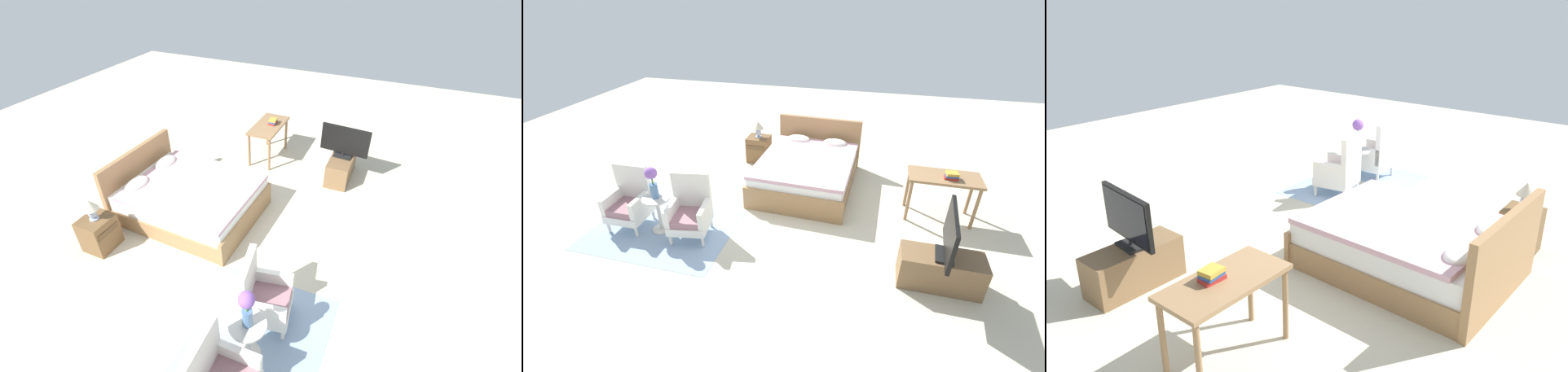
% 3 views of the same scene
% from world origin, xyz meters
% --- Properties ---
extents(ground_plane, '(16.00, 16.00, 0.00)m').
position_xyz_m(ground_plane, '(0.00, 0.00, 0.00)').
color(ground_plane, beige).
extents(floor_rug, '(2.10, 1.50, 0.01)m').
position_xyz_m(floor_rug, '(-1.79, -0.87, 0.00)').
color(floor_rug, '#8EA8C6').
rests_on(floor_rug, ground_plane).
extents(bed, '(1.70, 2.17, 0.96)m').
position_xyz_m(bed, '(0.04, 1.07, 0.30)').
color(bed, '#997047').
rests_on(bed, ground_plane).
extents(armchair_by_window_left, '(0.55, 0.55, 0.92)m').
position_xyz_m(armchair_by_window_left, '(-2.30, -0.81, 0.38)').
color(armchair_by_window_left, white).
rests_on(armchair_by_window_left, floor_rug).
extents(armchair_by_window_right, '(0.63, 0.63, 0.92)m').
position_xyz_m(armchair_by_window_right, '(-1.30, -0.81, 0.38)').
color(armchair_by_window_right, white).
rests_on(armchair_by_window_right, floor_rug).
extents(side_table, '(0.40, 0.40, 0.57)m').
position_xyz_m(side_table, '(-1.79, -0.86, 0.36)').
color(side_table, beige).
rests_on(side_table, ground_plane).
extents(flower_vase, '(0.17, 0.17, 0.48)m').
position_xyz_m(flower_vase, '(-1.79, -0.86, 0.86)').
color(flower_vase, '#4C709E').
rests_on(flower_vase, side_table).
extents(nightstand, '(0.44, 0.41, 0.52)m').
position_xyz_m(nightstand, '(-1.15, 1.82, 0.26)').
color(nightstand, brown).
rests_on(nightstand, ground_plane).
extents(table_lamp, '(0.22, 0.22, 0.33)m').
position_xyz_m(table_lamp, '(-1.15, 1.83, 0.74)').
color(table_lamp, '#9EADC6').
rests_on(table_lamp, nightstand).
extents(tv_stand, '(0.96, 0.40, 0.45)m').
position_xyz_m(tv_stand, '(2.07, -0.98, 0.22)').
color(tv_stand, brown).
rests_on(tv_stand, ground_plane).
extents(tv_flatscreen, '(0.23, 0.88, 0.59)m').
position_xyz_m(tv_flatscreen, '(2.07, -0.98, 0.75)').
color(tv_flatscreen, black).
rests_on(tv_flatscreen, tv_stand).
extents(vanity_desk, '(1.04, 0.52, 0.73)m').
position_xyz_m(vanity_desk, '(2.22, 0.56, 0.62)').
color(vanity_desk, '#8E6B47').
rests_on(vanity_desk, ground_plane).
extents(book_stack, '(0.20, 0.16, 0.10)m').
position_xyz_m(book_stack, '(2.29, 0.50, 0.78)').
color(book_stack, '#AD2823').
rests_on(book_stack, vanity_desk).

